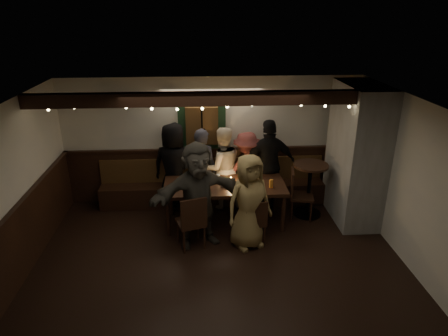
{
  "coord_description": "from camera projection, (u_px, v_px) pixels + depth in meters",
  "views": [
    {
      "loc": [
        -0.27,
        -5.29,
        3.85
      ],
      "look_at": [
        0.19,
        1.6,
        1.05
      ],
      "focal_mm": 32.0,
      "sensor_mm": 36.0,
      "label": 1
    }
  ],
  "objects": [
    {
      "name": "high_top",
      "position": [
        309.0,
        183.0,
        7.72
      ],
      "size": [
        0.67,
        0.67,
        1.07
      ],
      "color": "black",
      "rests_on": "ground"
    },
    {
      "name": "person_c",
      "position": [
        222.0,
        168.0,
        8.02
      ],
      "size": [
        0.92,
        0.78,
        1.68
      ],
      "primitive_type": "imported",
      "rotation": [
        0.0,
        0.0,
        3.32
      ],
      "color": "#C3B49D",
      "rests_on": "ground"
    },
    {
      "name": "dining_table",
      "position": [
        225.0,
        188.0,
        7.38
      ],
      "size": [
        2.24,
        0.96,
        0.97
      ],
      "color": "black",
      "rests_on": "ground"
    },
    {
      "name": "person_d",
      "position": [
        246.0,
        169.0,
        8.09
      ],
      "size": [
        1.14,
        0.85,
        1.57
      ],
      "primitive_type": "imported",
      "rotation": [
        0.0,
        0.0,
        3.43
      ],
      "color": "#5D2827",
      "rests_on": "ground"
    },
    {
      "name": "person_e",
      "position": [
        269.0,
        165.0,
        7.95
      ],
      "size": [
        1.13,
        0.59,
        1.85
      ],
      "primitive_type": "imported",
      "rotation": [
        0.0,
        0.0,
        3.28
      ],
      "color": "black",
      "rests_on": "ground"
    },
    {
      "name": "person_f",
      "position": [
        198.0,
        195.0,
        6.66
      ],
      "size": [
        1.8,
        1.04,
        1.85
      ],
      "primitive_type": "imported",
      "rotation": [
        0.0,
        0.0,
        0.3
      ],
      "color": "#3A362E",
      "rests_on": "ground"
    },
    {
      "name": "person_a",
      "position": [
        174.0,
        166.0,
        7.95
      ],
      "size": [
        0.99,
        0.79,
        1.78
      ],
      "primitive_type": "imported",
      "rotation": [
        0.0,
        0.0,
        2.86
      ],
      "color": "black",
      "rests_on": "ground"
    },
    {
      "name": "room",
      "position": [
        272.0,
        169.0,
        7.33
      ],
      "size": [
        6.02,
        5.01,
        2.62
      ],
      "color": "black",
      "rests_on": "ground"
    },
    {
      "name": "person_b",
      "position": [
        202.0,
        169.0,
        7.96
      ],
      "size": [
        0.72,
        0.6,
        1.68
      ],
      "primitive_type": "imported",
      "rotation": [
        0.0,
        0.0,
        2.76
      ],
      "color": "#262631",
      "rests_on": "ground"
    },
    {
      "name": "chair_end",
      "position": [
        297.0,
        191.0,
        7.66
      ],
      "size": [
        0.52,
        0.52,
        0.98
      ],
      "color": "black",
      "rests_on": "ground"
    },
    {
      "name": "chair_near_left",
      "position": [
        192.0,
        220.0,
        6.64
      ],
      "size": [
        0.56,
        0.56,
        0.98
      ],
      "color": "black",
      "rests_on": "ground"
    },
    {
      "name": "person_g",
      "position": [
        249.0,
        202.0,
        6.64
      ],
      "size": [
        0.95,
        0.8,
        1.66
      ],
      "primitive_type": "imported",
      "rotation": [
        0.0,
        0.0,
        0.4
      ],
      "color": "#987D48",
      "rests_on": "ground"
    },
    {
      "name": "chair_near_right",
      "position": [
        255.0,
        220.0,
        6.79
      ],
      "size": [
        0.44,
        0.44,
        0.84
      ],
      "color": "black",
      "rests_on": "ground"
    }
  ]
}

